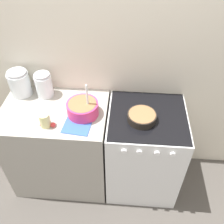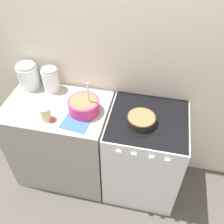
% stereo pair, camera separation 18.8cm
% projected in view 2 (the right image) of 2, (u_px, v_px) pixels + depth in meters
% --- Properties ---
extents(ground_plane, '(12.00, 12.00, 0.00)m').
position_uv_depth(ground_plane, '(101.00, 202.00, 2.34)').
color(ground_plane, '#4C4742').
extents(wall_back, '(4.70, 0.05, 2.40)m').
position_uv_depth(wall_back, '(116.00, 57.00, 1.96)').
color(wall_back, beige).
rests_on(wall_back, ground_plane).
extents(countertop_cabinet, '(0.85, 0.59, 0.89)m').
position_uv_depth(countertop_cabinet, '(63.00, 141.00, 2.32)').
color(countertop_cabinet, '#9E998E').
rests_on(countertop_cabinet, ground_plane).
extents(stove, '(0.62, 0.60, 0.89)m').
position_uv_depth(stove, '(144.00, 155.00, 2.20)').
color(stove, silver).
rests_on(stove, ground_plane).
extents(mixing_bowl, '(0.24, 0.24, 0.28)m').
position_uv_depth(mixing_bowl, '(84.00, 105.00, 1.92)').
color(mixing_bowl, '#E0336B').
rests_on(mixing_bowl, countertop_cabinet).
extents(baking_pan, '(0.22, 0.22, 0.06)m').
position_uv_depth(baking_pan, '(141.00, 120.00, 1.85)').
color(baking_pan, black).
rests_on(baking_pan, stove).
extents(storage_jar_left, '(0.17, 0.17, 0.22)m').
position_uv_depth(storage_jar_left, '(29.00, 77.00, 2.13)').
color(storage_jar_left, silver).
rests_on(storage_jar_left, countertop_cabinet).
extents(storage_jar_middle, '(0.14, 0.14, 0.21)m').
position_uv_depth(storage_jar_middle, '(51.00, 81.00, 2.11)').
color(storage_jar_middle, silver).
rests_on(storage_jar_middle, countertop_cabinet).
extents(tin_can, '(0.08, 0.08, 0.11)m').
position_uv_depth(tin_can, '(46.00, 114.00, 1.86)').
color(tin_can, beige).
rests_on(tin_can, countertop_cabinet).
extents(recipe_page, '(0.22, 0.25, 0.01)m').
position_uv_depth(recipe_page, '(77.00, 120.00, 1.88)').
color(recipe_page, '#3359B2').
rests_on(recipe_page, countertop_cabinet).
extents(measuring_spoon, '(0.12, 0.04, 0.04)m').
position_uv_depth(measuring_spoon, '(52.00, 119.00, 1.87)').
color(measuring_spoon, red).
rests_on(measuring_spoon, countertop_cabinet).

